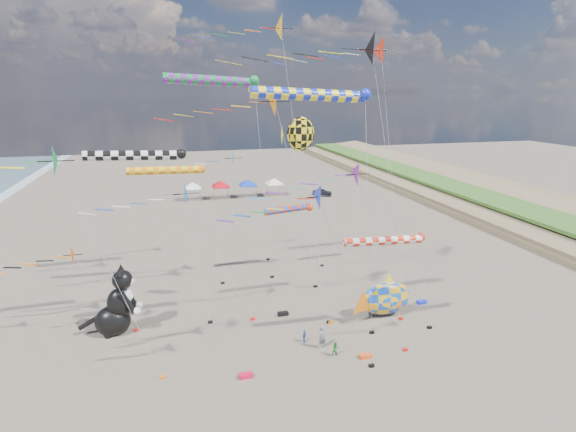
# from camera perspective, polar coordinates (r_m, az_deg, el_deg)

# --- Properties ---
(ground) EXTENTS (260.00, 260.00, 0.00)m
(ground) POSITION_cam_1_polar(r_m,az_deg,el_deg) (29.17, 8.97, -24.81)
(ground) COLOR brown
(ground) RESTS_ON ground
(delta_kite_0) EXTENTS (9.42, 1.75, 13.62)m
(delta_kite_0) POSITION_cam_1_polar(r_m,az_deg,el_deg) (27.39, 3.18, 1.92)
(delta_kite_0) COLOR #1B33D4
(delta_kite_0) RESTS_ON ground
(delta_kite_1) EXTENTS (10.21, 1.59, 7.83)m
(delta_kite_1) POSITION_cam_1_polar(r_m,az_deg,el_deg) (37.78, -27.15, -5.12)
(delta_kite_1) COLOR #FA4909
(delta_kite_1) RESTS_ON ground
(delta_kite_2) EXTENTS (11.64, 2.18, 12.39)m
(delta_kite_2) POSITION_cam_1_polar(r_m,az_deg,el_deg) (35.01, -13.09, 2.23)
(delta_kite_2) COLOR blue
(delta_kite_2) RESTS_ON ground
(delta_kite_3) EXTENTS (11.89, 2.43, 23.39)m
(delta_kite_3) POSITION_cam_1_polar(r_m,az_deg,el_deg) (39.20, 11.11, 19.75)
(delta_kite_3) COLOR red
(delta_kite_3) RESTS_ON ground
(delta_kite_4) EXTENTS (11.43, 2.45, 19.43)m
(delta_kite_4) POSITION_cam_1_polar(r_m,az_deg,el_deg) (32.83, -0.83, 14.02)
(delta_kite_4) COLOR orange
(delta_kite_4) RESTS_ON ground
(delta_kite_5) EXTENTS (10.87, 1.76, 14.64)m
(delta_kite_5) POSITION_cam_1_polar(r_m,az_deg,el_deg) (29.17, 7.22, 4.64)
(delta_kite_5) COLOR purple
(delta_kite_5) RESTS_ON ground
(delta_kite_6) EXTENTS (16.72, 2.89, 23.59)m
(delta_kite_6) POSITION_cam_1_polar(r_m,az_deg,el_deg) (37.71, 8.89, 20.04)
(delta_kite_6) COLOR black
(delta_kite_6) RESTS_ON ground
(delta_kite_7) EXTENTS (10.53, 2.43, 25.19)m
(delta_kite_7) POSITION_cam_1_polar(r_m,az_deg,el_deg) (40.63, -0.72, 22.44)
(delta_kite_7) COLOR yellow
(delta_kite_7) RESTS_ON ground
(delta_kite_8) EXTENTS (10.04, 2.08, 12.93)m
(delta_kite_8) POSITION_cam_1_polar(r_m,az_deg,el_deg) (48.67, -6.82, 6.84)
(delta_kite_8) COLOR #1F84E4
(delta_kite_8) RESTS_ON ground
(delta_kite_9) EXTENTS (11.64, 2.10, 16.19)m
(delta_kite_9) POSITION_cam_1_polar(r_m,az_deg,el_deg) (28.70, -27.80, 5.75)
(delta_kite_9) COLOR #0E7D39
(delta_kite_9) RESTS_ON ground
(windsock_0) EXTENTS (6.65, 0.74, 7.22)m
(windsock_0) POSITION_cam_1_polar(r_m,az_deg,el_deg) (47.38, 0.33, 0.85)
(windsock_0) COLOR red
(windsock_0) RESTS_ON ground
(windsock_1) EXTENTS (7.94, 0.69, 8.37)m
(windsock_1) POSITION_cam_1_polar(r_m,az_deg,el_deg) (34.60, 12.57, -3.10)
(windsock_1) COLOR red
(windsock_1) RESTS_ON ground
(windsock_2) EXTENTS (9.78, 0.84, 19.02)m
(windsock_2) POSITION_cam_1_polar(r_m,az_deg,el_deg) (31.05, 3.47, 15.00)
(windsock_2) COLOR #1329C7
(windsock_2) RESTS_ON ground
(windsock_3) EXTENTS (8.50, 0.75, 14.67)m
(windsock_3) POSITION_cam_1_polar(r_m,az_deg,el_deg) (34.90, -18.38, 7.20)
(windsock_3) COLOR black
(windsock_3) RESTS_ON ground
(windsock_4) EXTENTS (9.85, 0.95, 20.26)m
(windsock_4) POSITION_cam_1_polar(r_m,az_deg,el_deg) (42.81, -9.27, 16.55)
(windsock_4) COLOR #167D3B
(windsock_4) RESTS_ON ground
(windsock_5) EXTENTS (8.36, 0.76, 12.22)m
(windsock_5) POSITION_cam_1_polar(r_m,az_deg,el_deg) (42.87, -14.83, 5.57)
(windsock_5) COLOR orange
(windsock_5) RESTS_ON ground
(angelfish_kite) EXTENTS (3.74, 3.02, 16.93)m
(angelfish_kite) POSITION_cam_1_polar(r_m,az_deg,el_deg) (35.52, 1.32, 10.16)
(angelfish_kite) COLOR yellow
(angelfish_kite) RESTS_ON ground
(cat_inflatable) EXTENTS (4.38, 2.45, 5.69)m
(cat_inflatable) POSITION_cam_1_polar(r_m,az_deg,el_deg) (38.73, -21.14, -9.92)
(cat_inflatable) COLOR black
(cat_inflatable) RESTS_ON ground
(fish_inflatable) EXTENTS (6.04, 2.87, 3.97)m
(fish_inflatable) POSITION_cam_1_polar(r_m,az_deg,el_deg) (40.07, 12.24, -10.14)
(fish_inflatable) COLOR blue
(fish_inflatable) RESTS_ON ground
(person_adult) EXTENTS (0.75, 0.59, 1.82)m
(person_adult) POSITION_cam_1_polar(r_m,az_deg,el_deg) (35.17, 4.40, -15.09)
(person_adult) COLOR slate
(person_adult) RESTS_ON ground
(child_green) EXTENTS (0.59, 0.47, 1.16)m
(child_green) POSITION_cam_1_polar(r_m,az_deg,el_deg) (34.49, 6.08, -16.46)
(child_green) COLOR #248324
(child_green) RESTS_ON ground
(child_blue) EXTENTS (0.59, 0.62, 1.03)m
(child_blue) POSITION_cam_1_polar(r_m,az_deg,el_deg) (36.03, 2.08, -14.99)
(child_blue) COLOR #2A5DAC
(child_blue) RESTS_ON ground
(kite_bag_0) EXTENTS (0.90, 0.44, 0.30)m
(kite_bag_0) POSITION_cam_1_polar(r_m,az_deg,el_deg) (34.80, 9.78, -17.13)
(kite_bag_0) COLOR #E64B13
(kite_bag_0) RESTS_ON ground
(kite_bag_1) EXTENTS (0.90, 0.44, 0.30)m
(kite_bag_1) POSITION_cam_1_polar(r_m,az_deg,el_deg) (39.97, -0.64, -12.29)
(kite_bag_1) COLOR black
(kite_bag_1) RESTS_ON ground
(kite_bag_2) EXTENTS (0.90, 0.44, 0.30)m
(kite_bag_2) POSITION_cam_1_polar(r_m,az_deg,el_deg) (43.72, 16.63, -10.43)
(kite_bag_2) COLOR #1625E3
(kite_bag_2) RESTS_ON ground
(kite_bag_3) EXTENTS (0.90, 0.44, 0.30)m
(kite_bag_3) POSITION_cam_1_polar(r_m,az_deg,el_deg) (32.53, -5.38, -19.52)
(kite_bag_3) COLOR red
(kite_bag_3) RESTS_ON ground
(tent_row) EXTENTS (19.20, 4.20, 3.80)m
(tent_row) POSITION_cam_1_polar(r_m,az_deg,el_deg) (82.41, -6.85, 4.44)
(tent_row) COLOR white
(tent_row) RESTS_ON ground
(parked_car) EXTENTS (3.91, 2.50, 1.24)m
(parked_car) POSITION_cam_1_polar(r_m,az_deg,el_deg) (84.77, 4.35, 3.07)
(parked_car) COLOR #26262D
(parked_car) RESTS_ON ground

